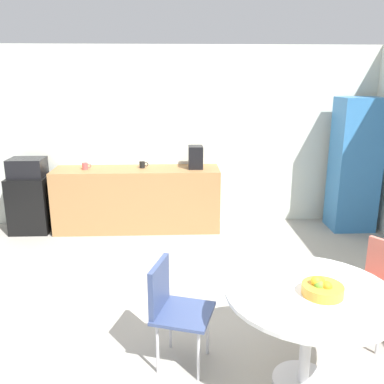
% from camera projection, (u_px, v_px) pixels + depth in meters
% --- Properties ---
extents(ground_plane, '(6.00, 6.00, 0.00)m').
position_uv_depth(ground_plane, '(179.00, 335.00, 3.59)').
color(ground_plane, '#9E998E').
extents(wall_back, '(6.00, 0.10, 2.60)m').
position_uv_depth(wall_back, '(176.00, 137.00, 6.13)').
color(wall_back, silver).
rests_on(wall_back, ground_plane).
extents(counter_block, '(2.35, 0.60, 0.90)m').
position_uv_depth(counter_block, '(138.00, 199.00, 6.00)').
color(counter_block, '#9E7042').
rests_on(counter_block, ground_plane).
extents(mini_fridge, '(0.54, 0.54, 0.80)m').
position_uv_depth(mini_fridge, '(31.00, 204.00, 5.95)').
color(mini_fridge, black).
rests_on(mini_fridge, ground_plane).
extents(microwave, '(0.48, 0.38, 0.26)m').
position_uv_depth(microwave, '(27.00, 167.00, 5.80)').
color(microwave, black).
rests_on(microwave, mini_fridge).
extents(locker_cabinet, '(0.60, 0.50, 1.89)m').
position_uv_depth(locker_cabinet, '(355.00, 165.00, 5.89)').
color(locker_cabinet, '#3372B2').
rests_on(locker_cabinet, ground_plane).
extents(round_table, '(1.17, 1.17, 0.75)m').
position_uv_depth(round_table, '(309.00, 308.00, 2.85)').
color(round_table, silver).
rests_on(round_table, ground_plane).
extents(chair_coral, '(0.59, 0.59, 0.83)m').
position_uv_depth(chair_coral, '(381.00, 279.00, 3.48)').
color(chair_coral, silver).
rests_on(chair_coral, ground_plane).
extents(chair_navy, '(0.53, 0.53, 0.83)m').
position_uv_depth(chair_navy, '(171.00, 302.00, 3.13)').
color(chair_navy, silver).
rests_on(chair_navy, ground_plane).
extents(fruit_bowl, '(0.28, 0.28, 0.13)m').
position_uv_depth(fruit_bowl, '(322.00, 288.00, 2.76)').
color(fruit_bowl, gold).
rests_on(fruit_bowl, round_table).
extents(mug_white, '(0.13, 0.08, 0.09)m').
position_uv_depth(mug_white, '(142.00, 165.00, 5.91)').
color(mug_white, black).
rests_on(mug_white, counter_block).
extents(mug_green, '(0.13, 0.08, 0.09)m').
position_uv_depth(mug_green, '(193.00, 164.00, 5.98)').
color(mug_green, '#D84C4C').
rests_on(mug_green, counter_block).
extents(mug_red, '(0.13, 0.08, 0.09)m').
position_uv_depth(mug_red, '(85.00, 166.00, 5.82)').
color(mug_red, '#D84C4C').
rests_on(mug_red, counter_block).
extents(coffee_maker, '(0.20, 0.24, 0.32)m').
position_uv_depth(coffee_maker, '(196.00, 157.00, 5.87)').
color(coffee_maker, black).
rests_on(coffee_maker, counter_block).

